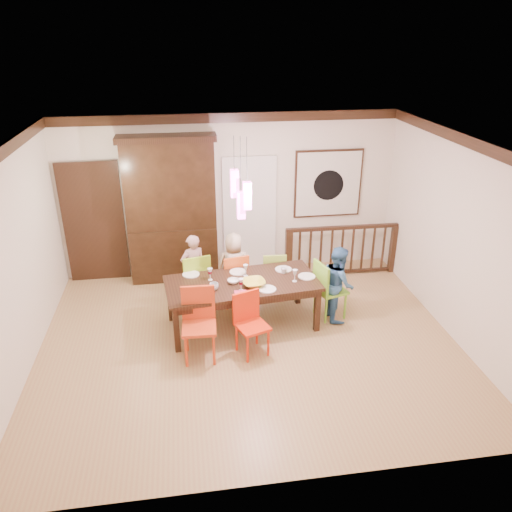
{
  "coord_description": "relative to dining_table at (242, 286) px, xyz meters",
  "views": [
    {
      "loc": [
        -0.81,
        -6.05,
        4.19
      ],
      "look_at": [
        0.18,
        0.54,
        1.13
      ],
      "focal_mm": 35.0,
      "sensor_mm": 36.0,
      "label": 1
    }
  ],
  "objects": [
    {
      "name": "plate_end_right",
      "position": [
        0.99,
        0.01,
        0.09
      ],
      "size": [
        0.26,
        0.26,
        0.01
      ],
      "primitive_type": "cylinder",
      "color": "white",
      "rests_on": "dining_table"
    },
    {
      "name": "napkin",
      "position": [
        -0.06,
        -0.35,
        0.09
      ],
      "size": [
        0.18,
        0.14,
        0.01
      ],
      "primitive_type": "cube",
      "color": "#D83359",
      "rests_on": "dining_table"
    },
    {
      "name": "chair_end_right",
      "position": [
        1.4,
        0.07,
        -0.13
      ],
      "size": [
        0.52,
        0.52,
        0.95
      ],
      "rotation": [
        0.0,
        0.0,
        1.83
      ],
      "color": "#7BC830",
      "rests_on": "floor"
    },
    {
      "name": "china_hutch",
      "position": [
        -1.01,
        1.81,
        0.63
      ],
      "size": [
        1.65,
        0.46,
        2.6
      ],
      "color": "black",
      "rests_on": "floor"
    },
    {
      "name": "crown_molding",
      "position": [
        0.04,
        -0.48,
        2.15
      ],
      "size": [
        6.0,
        5.0,
        0.16
      ],
      "primitive_type": null,
      "color": "black",
      "rests_on": "wall_back"
    },
    {
      "name": "pendant_cluster",
      "position": [
        0.0,
        -0.0,
        1.43
      ],
      "size": [
        0.27,
        0.21,
        1.14
      ],
      "color": "#E845B3",
      "rests_on": "ceiling"
    },
    {
      "name": "chair_far_left",
      "position": [
        -0.69,
        0.68,
        -0.12
      ],
      "size": [
        0.53,
        0.53,
        0.97
      ],
      "rotation": [
        0.0,
        0.0,
        3.37
      ],
      "color": "#92CB27",
      "rests_on": "floor"
    },
    {
      "name": "person_end_right",
      "position": [
        1.5,
        0.02,
        -0.07
      ],
      "size": [
        0.47,
        0.6,
        1.2
      ],
      "primitive_type": "imported",
      "rotation": [
        0.0,
        0.0,
        1.54
      ],
      "color": "teal",
      "rests_on": "floor"
    },
    {
      "name": "person_far_mid",
      "position": [
        -0.02,
        0.9,
        -0.09
      ],
      "size": [
        0.61,
        0.43,
        1.16
      ],
      "primitive_type": "imported",
      "rotation": [
        0.0,
        0.0,
        3.02
      ],
      "color": "beige",
      "rests_on": "floor"
    },
    {
      "name": "wine_glass_d",
      "position": [
        0.78,
        -0.1,
        0.17
      ],
      "size": [
        0.08,
        0.08,
        0.19
      ],
      "primitive_type": null,
      "color": "silver",
      "rests_on": "dining_table"
    },
    {
      "name": "wine_glass_a",
      "position": [
        -0.46,
        0.13,
        0.17
      ],
      "size": [
        0.08,
        0.08,
        0.19
      ],
      "primitive_type": null,
      "color": "#590C19",
      "rests_on": "dining_table"
    },
    {
      "name": "small_bowl",
      "position": [
        -0.13,
        -0.02,
        0.11
      ],
      "size": [
        0.2,
        0.2,
        0.05
      ],
      "primitive_type": "imported",
      "rotation": [
        0.0,
        0.0,
        -0.14
      ],
      "color": "white",
      "rests_on": "dining_table"
    },
    {
      "name": "plate_far_left",
      "position": [
        -0.74,
        0.34,
        0.09
      ],
      "size": [
        0.26,
        0.26,
        0.01
      ],
      "primitive_type": "cylinder",
      "color": "white",
      "rests_on": "dining_table"
    },
    {
      "name": "chair_far_right",
      "position": [
        0.63,
        0.82,
        -0.19
      ],
      "size": [
        0.4,
        0.4,
        0.85
      ],
      "rotation": [
        0.0,
        0.0,
        3.09
      ],
      "color": "#9AC23D",
      "rests_on": "floor"
    },
    {
      "name": "serving_bowl",
      "position": [
        0.15,
        -0.14,
        0.12
      ],
      "size": [
        0.38,
        0.38,
        0.08
      ],
      "primitive_type": "imported",
      "rotation": [
        0.0,
        0.0,
        0.15
      ],
      "color": "gold",
      "rests_on": "dining_table"
    },
    {
      "name": "floor",
      "position": [
        0.04,
        -0.48,
        -0.67
      ],
      "size": [
        6.0,
        6.0,
        0.0
      ],
      "primitive_type": "plane",
      "color": "#AD8253",
      "rests_on": "ground"
    },
    {
      "name": "cup_right",
      "position": [
        0.67,
        0.19,
        0.12
      ],
      "size": [
        0.13,
        0.13,
        0.09
      ],
      "primitive_type": "imported",
      "rotation": [
        0.0,
        0.0,
        0.4
      ],
      "color": "silver",
      "rests_on": "dining_table"
    },
    {
      "name": "cup_left",
      "position": [
        -0.43,
        -0.19,
        0.13
      ],
      "size": [
        0.15,
        0.15,
        0.1
      ],
      "primitive_type": "imported",
      "rotation": [
        0.0,
        0.0,
        0.18
      ],
      "color": "silver",
      "rests_on": "dining_table"
    },
    {
      "name": "chair_near_mid",
      "position": [
        0.05,
        -0.74,
        -0.16
      ],
      "size": [
        0.52,
        0.52,
        0.9
      ],
      "rotation": [
        0.0,
        0.0,
        0.36
      ],
      "color": "red",
      "rests_on": "floor"
    },
    {
      "name": "plate_near_left",
      "position": [
        -0.75,
        -0.31,
        0.09
      ],
      "size": [
        0.26,
        0.26,
        0.01
      ],
      "primitive_type": "cylinder",
      "color": "white",
      "rests_on": "dining_table"
    },
    {
      "name": "dining_table",
      "position": [
        0.0,
        0.0,
        0.0
      ],
      "size": [
        2.35,
        1.26,
        0.75
      ],
      "rotation": [
        0.0,
        0.0,
        0.11
      ],
      "color": "black",
      "rests_on": "floor"
    },
    {
      "name": "panel_door",
      "position": [
        -2.36,
        1.97,
        0.38
      ],
      "size": [
        1.04,
        0.07,
        2.24
      ],
      "primitive_type": "cube",
      "color": "black",
      "rests_on": "wall_back"
    },
    {
      "name": "balustrade",
      "position": [
        2.02,
        1.47,
        -0.17
      ],
      "size": [
        2.11,
        0.12,
        0.96
      ],
      "rotation": [
        0.0,
        0.0,
        -0.01
      ],
      "color": "black",
      "rests_on": "floor"
    },
    {
      "name": "plate_far_right",
      "position": [
        0.69,
        0.31,
        0.09
      ],
      "size": [
        0.26,
        0.26,
        0.01
      ],
      "primitive_type": "cylinder",
      "color": "white",
      "rests_on": "dining_table"
    },
    {
      "name": "wall_right",
      "position": [
        3.04,
        -0.48,
        0.78
      ],
      "size": [
        0.0,
        5.0,
        5.0
      ],
      "primitive_type": "plane",
      "rotation": [
        1.57,
        0.0,
        -1.57
      ],
      "color": "silver",
      "rests_on": "floor"
    },
    {
      "name": "painting",
      "position": [
        1.84,
        1.98,
        0.93
      ],
      "size": [
        1.25,
        0.06,
        1.25
      ],
      "color": "black",
      "rests_on": "wall_back"
    },
    {
      "name": "chair_far_mid",
      "position": [
        -0.06,
        0.7,
        -0.15
      ],
      "size": [
        0.49,
        0.49,
        0.92
      ],
      "rotation": [
        0.0,
        0.0,
        3.36
      ],
      "color": "#CD4F18",
      "rests_on": "floor"
    },
    {
      "name": "plate_near_mid",
      "position": [
        0.33,
        -0.3,
        0.09
      ],
      "size": [
        0.26,
        0.26,
        0.01
      ],
      "primitive_type": "cylinder",
      "color": "white",
      "rests_on": "dining_table"
    },
    {
      "name": "white_doorway",
      "position": [
        0.39,
        1.98,
        0.38
      ],
      "size": [
        0.97,
        0.05,
        2.22
      ],
      "primitive_type": "cube",
      "color": "silver",
      "rests_on": "wall_back"
    },
    {
      "name": "wine_glass_c",
      "position": [
        -0.05,
        -0.27,
        0.17
      ],
      "size": [
        0.08,
        0.08,
        0.19
      ],
      "primitive_type": null,
      "color": "#590C19",
      "rests_on": "dining_table"
    },
    {
      "name": "wine_glass_b",
      "position": [
        0.08,
        0.18,
        0.17
      ],
      "size": [
        0.08,
        0.08,
        0.19
      ],
      "primitive_type": null,
      "color": "silver",
      "rests_on": "dining_table"
    },
    {
      "name": "person_far_left",
      "position": [
        -0.7,
        0.9,
        -0.08
      ],
      "size": [
        0.5,
        0.42,
        1.18
      ],
      "primitive_type": "imported",
      "rotation": [
        0.0,
        0.0,
        3.51
      ],
      "color": "beige",
      "rests_on": "floor"
    },
    {
      "name": "chair_near_left",
      "position": [
        -0.68,
        -0.75,
        -0.09
      ],
      "size": [
        0.48,
        0.48,
        1.02
      ],
      "rotation": [
        0.0,
        0.0,
        -0.04
      ],
      "color": "red",
      "rests_on": "floor"
    },
    {
      "name": "wall_left",
      "position": [
        -2.96,
        -0.48,
        0.78
      ],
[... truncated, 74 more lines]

